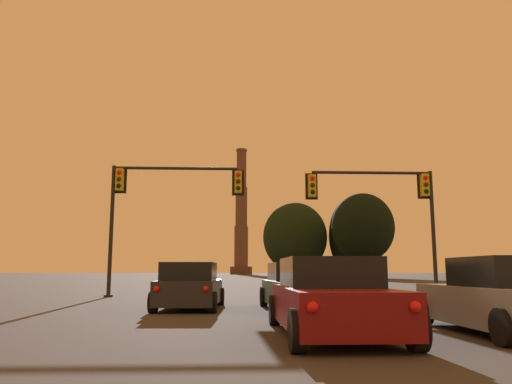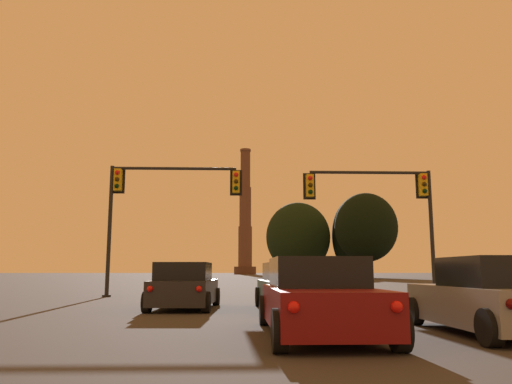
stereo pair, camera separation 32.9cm
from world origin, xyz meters
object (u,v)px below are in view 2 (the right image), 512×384
Objects in this scene: sedan_center_lane_front at (293,288)px; traffic_light_overhead_right at (388,199)px; sedan_center_lane_second at (318,299)px; smokestack at (245,224)px; hatchback_right_lane_second at (491,298)px; traffic_light_overhead_left at (155,195)px; hatchback_left_lane_front at (185,287)px.

traffic_light_overhead_right is (5.26, 7.43, 3.82)m from sedan_center_lane_front.
sedan_center_lane_front is 1.01× the size of sedan_center_lane_second.
sedan_center_lane_second is 164.70m from smokestack.
traffic_light_overhead_left is (-8.71, 14.02, 4.04)m from hatchback_right_lane_second.
sedan_center_lane_second is at bearing -68.89° from traffic_light_overhead_left.
hatchback_right_lane_second is 0.87× the size of sedan_center_lane_second.
traffic_light_overhead_left is (-5.61, 8.16, 4.04)m from sedan_center_lane_front.
smokestack reaches higher than hatchback_right_lane_second.
traffic_light_overhead_left is 10.90m from traffic_light_overhead_right.
hatchback_left_lane_front is 0.65× the size of traffic_light_overhead_left.
sedan_center_lane_second is 0.77× the size of traffic_light_overhead_right.
sedan_center_lane_front is at bearing -90.20° from smokestack.
traffic_light_overhead_left is at bearing 176.16° from traffic_light_overhead_right.
hatchback_right_lane_second is 0.86× the size of sedan_center_lane_front.
hatchback_right_lane_second reaches higher than sedan_center_lane_second.
hatchback_left_lane_front is 0.88× the size of sedan_center_lane_second.
sedan_center_lane_front is 0.11× the size of smokestack.
sedan_center_lane_second is (-3.28, -0.04, 0.00)m from hatchback_right_lane_second.
smokestack is (-4.70, 150.52, 12.83)m from traffic_light_overhead_right.
sedan_center_lane_second is at bearing -112.20° from traffic_light_overhead_right.
sedan_center_lane_front is 10.69m from traffic_light_overhead_left.
sedan_center_lane_second is at bearing -62.03° from hatchback_left_lane_front.
traffic_light_overhead_right reaches higher than sedan_center_lane_front.
sedan_center_lane_second is at bearing -94.33° from sedan_center_lane_front.
hatchback_right_lane_second is at bearing -58.15° from traffic_light_overhead_left.
sedan_center_lane_front and sedan_center_lane_second have the same top height.
sedan_center_lane_second is at bearing -90.26° from smokestack.
sedan_center_lane_front is 5.91m from sedan_center_lane_second.
hatchback_right_lane_second is 0.99× the size of hatchback_left_lane_front.
hatchback_right_lane_second is at bearing -43.15° from hatchback_left_lane_front.
traffic_light_overhead_left reaches higher than hatchback_left_lane_front.
traffic_light_overhead_right is at bearing -88.21° from smokestack.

